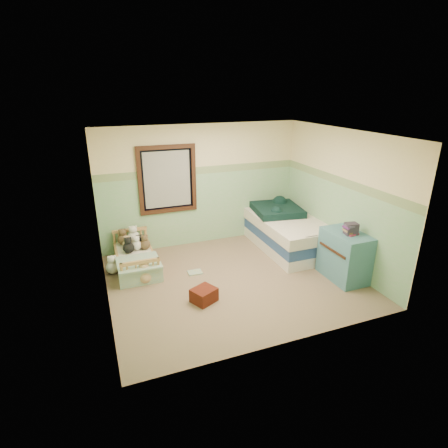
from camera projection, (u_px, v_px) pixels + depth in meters
name	position (u px, v px, depth m)	size (l,w,h in m)	color
floor	(233.00, 280.00, 6.32)	(4.20, 3.60, 0.02)	#7C624B
ceiling	(235.00, 133.00, 5.43)	(4.20, 3.60, 0.02)	silver
wall_back	(201.00, 186.00, 7.45)	(4.20, 0.04, 2.50)	beige
wall_front	(292.00, 258.00, 4.31)	(4.20, 0.04, 2.50)	beige
wall_left	(99.00, 229.00, 5.17)	(0.04, 3.60, 2.50)	beige
wall_right	(340.00, 199.00, 6.58)	(0.04, 3.60, 2.50)	beige
wainscot_mint	(202.00, 209.00, 7.61)	(4.20, 0.01, 1.50)	#7BBC7A
border_strip	(201.00, 170.00, 7.32)	(4.20, 0.01, 0.15)	#407846
window_frame	(167.00, 180.00, 7.11)	(1.16, 0.06, 1.36)	#371F12
window_blinds	(167.00, 180.00, 7.12)	(0.92, 0.01, 1.12)	#BABAB5
toddler_bed_frame	(136.00, 264.00, 6.70)	(0.67, 1.35, 0.17)	#A0673E
toddler_mattress	(135.00, 257.00, 6.64)	(0.62, 1.29, 0.12)	silver
patchwork_quilt	(138.00, 263.00, 6.25)	(0.73, 0.67, 0.03)	#68AFCF
plush_bed_brown	(123.00, 239.00, 6.97)	(0.22, 0.22, 0.22)	brown
plush_bed_white	(134.00, 237.00, 7.03)	(0.24, 0.24, 0.24)	silver
plush_bed_tan	(127.00, 244.00, 6.80)	(0.18, 0.18, 0.18)	#DAB17F
plush_bed_dark	(140.00, 243.00, 6.88)	(0.17, 0.17, 0.17)	black
plush_floor_cream	(113.00, 267.00, 6.49)	(0.24, 0.24, 0.24)	white
plush_floor_tan	(145.00, 276.00, 6.16)	(0.26, 0.26, 0.26)	#DAB17F
twin_bed_frame	(284.00, 241.00, 7.61)	(1.10, 2.20, 0.22)	white
twin_boxspring	(285.00, 232.00, 7.53)	(1.10, 2.20, 0.22)	navy
twin_mattress	(286.00, 222.00, 7.46)	(1.14, 2.24, 0.22)	white
teal_blanket	(277.00, 209.00, 7.64)	(0.93, 0.99, 0.14)	black
dresser	(345.00, 256.00, 6.23)	(0.53, 0.86, 0.86)	teal
book_stack	(351.00, 229.00, 5.98)	(0.20, 0.16, 0.20)	#462C2F
red_pillow	(204.00, 295.00, 5.64)	(0.35, 0.31, 0.22)	maroon
floor_book	(195.00, 272.00, 6.53)	(0.25, 0.19, 0.02)	yellow
extra_plush_0	(128.00, 248.00, 6.62)	(0.21, 0.21, 0.21)	black
extra_plush_1	(145.00, 244.00, 6.77)	(0.20, 0.20, 0.20)	brown
extra_plush_2	(134.00, 239.00, 7.06)	(0.16, 0.16, 0.16)	brown
extra_plush_3	(137.00, 245.00, 6.74)	(0.19, 0.19, 0.19)	white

